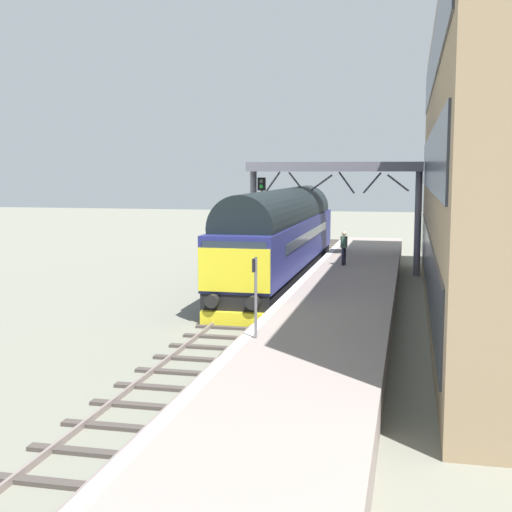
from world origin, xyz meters
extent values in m
plane|color=slate|center=(0.00, 0.00, 0.00)|extent=(140.00, 140.00, 0.00)
cube|color=gray|center=(-0.72, 0.00, 0.07)|extent=(0.07, 60.00, 0.15)
cube|color=gray|center=(0.72, 0.00, 0.07)|extent=(0.07, 60.00, 0.15)
cube|color=#463E3A|center=(0.00, -15.35, 0.04)|extent=(2.50, 0.26, 0.09)
cube|color=#463E3A|center=(0.00, -13.95, 0.04)|extent=(2.50, 0.26, 0.09)
cube|color=#463E3A|center=(0.00, -12.56, 0.04)|extent=(2.50, 0.26, 0.09)
cube|color=#463E3A|center=(0.00, -11.16, 0.04)|extent=(2.50, 0.26, 0.09)
cube|color=#463E3A|center=(0.00, -9.77, 0.04)|extent=(2.50, 0.26, 0.09)
cube|color=#463E3A|center=(0.00, -8.37, 0.04)|extent=(2.50, 0.26, 0.09)
cube|color=#463E3A|center=(0.00, -6.98, 0.04)|extent=(2.50, 0.26, 0.09)
cube|color=#463E3A|center=(0.00, -5.58, 0.04)|extent=(2.50, 0.26, 0.09)
cube|color=#463E3A|center=(0.00, -4.19, 0.04)|extent=(2.50, 0.26, 0.09)
cube|color=#463E3A|center=(0.00, -2.79, 0.04)|extent=(2.50, 0.26, 0.09)
cube|color=#463E3A|center=(0.00, -1.40, 0.04)|extent=(2.50, 0.26, 0.09)
cube|color=#463E3A|center=(0.00, 0.00, 0.04)|extent=(2.50, 0.26, 0.09)
cube|color=#463E3A|center=(0.00, 1.40, 0.04)|extent=(2.50, 0.26, 0.09)
cube|color=#463E3A|center=(0.00, 2.79, 0.04)|extent=(2.50, 0.26, 0.09)
cube|color=#463E3A|center=(0.00, 4.19, 0.04)|extent=(2.50, 0.26, 0.09)
cube|color=#463E3A|center=(0.00, 5.58, 0.04)|extent=(2.50, 0.26, 0.09)
cube|color=#463E3A|center=(0.00, 6.98, 0.04)|extent=(2.50, 0.26, 0.09)
cube|color=#463E3A|center=(0.00, 8.37, 0.04)|extent=(2.50, 0.26, 0.09)
cube|color=#463E3A|center=(0.00, 9.77, 0.04)|extent=(2.50, 0.26, 0.09)
cube|color=#463E3A|center=(0.00, 11.16, 0.04)|extent=(2.50, 0.26, 0.09)
cube|color=#463E3A|center=(0.00, 12.56, 0.04)|extent=(2.50, 0.26, 0.09)
cube|color=#463E3A|center=(0.00, 13.95, 0.04)|extent=(2.50, 0.26, 0.09)
cube|color=#463E3A|center=(0.00, 15.35, 0.04)|extent=(2.50, 0.26, 0.09)
cube|color=#463E3A|center=(0.00, 16.74, 0.04)|extent=(2.50, 0.26, 0.09)
cube|color=#463E3A|center=(0.00, 18.14, 0.04)|extent=(2.50, 0.26, 0.09)
cube|color=#463E3A|center=(0.00, 19.53, 0.04)|extent=(2.50, 0.26, 0.09)
cube|color=#463E3A|center=(0.00, 20.93, 0.04)|extent=(2.50, 0.26, 0.09)
cube|color=#463E3A|center=(0.00, 22.33, 0.04)|extent=(2.50, 0.26, 0.09)
cube|color=#463E3A|center=(0.00, 23.72, 0.04)|extent=(2.50, 0.26, 0.09)
cube|color=#463E3A|center=(0.00, 25.12, 0.04)|extent=(2.50, 0.26, 0.09)
cube|color=#463E3A|center=(0.00, 26.51, 0.04)|extent=(2.50, 0.26, 0.09)
cube|color=#463E3A|center=(0.00, 27.91, 0.04)|extent=(2.50, 0.26, 0.09)
cube|color=#463E3A|center=(0.00, 29.30, 0.04)|extent=(2.50, 0.26, 0.09)
cube|color=gray|center=(3.60, 0.00, 0.50)|extent=(4.00, 44.00, 1.00)
cube|color=white|center=(1.75, 0.00, 1.00)|extent=(0.30, 44.00, 0.01)
cube|color=#977E5E|center=(9.39, 1.45, 5.72)|extent=(5.11, 28.53, 11.43)
cube|color=#313741|center=(6.80, 1.45, 2.10)|extent=(0.06, 26.25, 2.13)
cube|color=#313741|center=(6.80, 1.45, 5.91)|extent=(0.06, 26.25, 2.13)
cube|color=#313741|center=(6.80, 1.45, 9.72)|extent=(0.06, 26.25, 2.13)
cube|color=black|center=(0.00, 7.04, 0.82)|extent=(2.56, 18.52, 0.60)
cube|color=navy|center=(0.00, 7.04, 2.17)|extent=(2.70, 18.52, 2.10)
cylinder|color=black|center=(0.00, 7.04, 3.40)|extent=(2.56, 17.04, 2.57)
cube|color=yellow|center=(0.00, -2.26, 2.02)|extent=(2.65, 0.08, 1.58)
cube|color=#232D3D|center=(0.00, -2.24, 2.75)|extent=(2.38, 0.04, 0.64)
cube|color=#232D3D|center=(1.37, 7.04, 2.47)|extent=(0.04, 12.97, 0.44)
cylinder|color=black|center=(-0.75, -2.47, 0.92)|extent=(0.48, 0.35, 0.48)
cylinder|color=black|center=(0.75, -2.47, 0.92)|extent=(0.48, 0.35, 0.48)
cube|color=yellow|center=(0.00, -2.32, 0.29)|extent=(2.43, 0.36, 0.47)
cylinder|color=black|center=(0.00, -0.54, 0.52)|extent=(1.64, 1.04, 1.04)
cylinder|color=black|center=(0.00, 0.56, 0.52)|extent=(1.64, 1.04, 1.04)
cylinder|color=black|center=(0.00, 1.66, 0.52)|extent=(1.64, 1.04, 1.04)
cylinder|color=black|center=(0.00, 12.43, 0.52)|extent=(1.64, 1.04, 1.04)
cylinder|color=black|center=(0.00, 13.53, 0.52)|extent=(1.64, 1.04, 1.04)
cylinder|color=black|center=(0.00, 14.63, 0.52)|extent=(1.64, 1.04, 1.04)
cylinder|color=gray|center=(-1.91, 11.40, 2.60)|extent=(0.14, 0.14, 5.19)
cube|color=black|center=(-1.91, 11.34, 4.84)|extent=(0.44, 0.10, 0.71)
cylinder|color=#50504E|center=(-1.91, 11.28, 4.99)|extent=(0.20, 0.06, 0.20)
cylinder|color=green|center=(-1.91, 11.28, 4.71)|extent=(0.20, 0.06, 0.20)
cylinder|color=slate|center=(2.05, -7.86, 2.11)|extent=(0.08, 0.08, 2.20)
cube|color=black|center=(2.02, -7.86, 3.03)|extent=(0.05, 0.44, 0.36)
cube|color=white|center=(1.99, -7.86, 3.03)|extent=(0.01, 0.20, 0.24)
cylinder|color=#272638|center=(2.96, 7.41, 1.43)|extent=(0.13, 0.13, 0.84)
cylinder|color=#272638|center=(3.03, 7.60, 1.43)|extent=(0.13, 0.13, 0.84)
cylinder|color=#436450|center=(3.00, 7.51, 2.13)|extent=(0.43, 0.43, 0.56)
sphere|color=tan|center=(3.00, 7.51, 2.54)|extent=(0.22, 0.22, 0.22)
cylinder|color=#436450|center=(2.93, 7.31, 2.13)|extent=(0.09, 0.09, 0.52)
cylinder|color=#436450|center=(3.07, 7.71, 2.13)|extent=(0.09, 0.09, 0.52)
cylinder|color=slate|center=(-2.40, 11.49, 2.76)|extent=(0.36, 0.36, 5.52)
cylinder|color=slate|center=(6.50, 11.49, 2.76)|extent=(0.36, 0.36, 5.52)
cube|color=slate|center=(2.05, 11.49, 5.77)|extent=(9.30, 2.00, 0.50)
cylinder|color=slate|center=(-1.33, 11.49, 4.92)|extent=(0.89, 0.10, 1.20)
cylinder|color=slate|center=(0.02, 11.49, 4.92)|extent=(0.95, 0.10, 1.16)
cylinder|color=slate|center=(1.38, 11.49, 4.92)|extent=(1.19, 0.10, 0.90)
cylinder|color=slate|center=(2.73, 11.49, 4.92)|extent=(0.91, 0.10, 1.19)
cylinder|color=slate|center=(4.07, 11.49, 4.92)|extent=(0.97, 0.10, 1.14)
cylinder|color=slate|center=(5.42, 11.49, 4.92)|extent=(1.17, 0.10, 0.93)
camera|label=1|loc=(6.10, -26.00, 5.55)|focal=48.70mm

